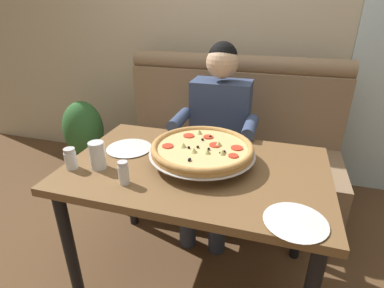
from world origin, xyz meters
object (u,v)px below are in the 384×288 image
(plate_near_left, at_px, (296,220))
(drinking_glass, at_px, (98,157))
(shaker_pepper_flakes, at_px, (71,160))
(plate_near_right, at_px, (129,147))
(dining_table, at_px, (196,182))
(pizza, at_px, (202,149))
(shaker_oregano, at_px, (124,174))
(diner_main, at_px, (217,129))
(booth_bench, at_px, (226,154))
(potted_plant, at_px, (84,134))

(plate_near_left, relative_size, drinking_glass, 1.73)
(shaker_pepper_flakes, bearing_deg, plate_near_right, 58.91)
(dining_table, bearing_deg, pizza, 67.52)
(shaker_oregano, distance_m, shaker_pepper_flakes, 0.32)
(diner_main, bearing_deg, booth_bench, 84.68)
(dining_table, bearing_deg, potted_plant, 145.76)
(diner_main, bearing_deg, plate_near_right, -126.06)
(shaker_oregano, height_order, potted_plant, shaker_oregano)
(diner_main, distance_m, shaker_pepper_flakes, 0.98)
(booth_bench, distance_m, shaker_pepper_flakes, 1.28)
(shaker_pepper_flakes, height_order, potted_plant, shaker_pepper_flakes)
(plate_near_right, xyz_separation_m, drinking_glass, (-0.04, -0.23, 0.05))
(dining_table, distance_m, diner_main, 0.61)
(diner_main, relative_size, shaker_oregano, 11.58)
(booth_bench, xyz_separation_m, shaker_pepper_flakes, (-0.58, -1.07, 0.40))
(booth_bench, xyz_separation_m, shaker_oregano, (-0.26, -1.12, 0.41))
(shaker_oregano, distance_m, potted_plant, 1.63)
(booth_bench, distance_m, potted_plant, 1.34)
(shaker_oregano, bearing_deg, drinking_glass, 154.22)
(plate_near_right, distance_m, potted_plant, 1.30)
(booth_bench, height_order, plate_near_right, booth_bench)
(shaker_pepper_flakes, bearing_deg, booth_bench, 61.72)
(diner_main, xyz_separation_m, shaker_oregano, (-0.24, -0.85, 0.09))
(potted_plant, bearing_deg, diner_main, -13.06)
(shaker_oregano, bearing_deg, dining_table, 43.06)
(pizza, height_order, drinking_glass, drinking_glass)
(drinking_glass, bearing_deg, diner_main, 60.73)
(pizza, height_order, shaker_pepper_flakes, pizza)
(diner_main, bearing_deg, potted_plant, 166.94)
(shaker_pepper_flakes, bearing_deg, dining_table, 18.98)
(shaker_oregano, distance_m, drinking_glass, 0.21)
(dining_table, xyz_separation_m, plate_near_left, (0.47, -0.31, 0.11))
(booth_bench, bearing_deg, plate_near_left, -68.27)
(dining_table, height_order, pizza, pizza)
(dining_table, relative_size, plate_near_right, 5.13)
(shaker_oregano, height_order, plate_near_left, shaker_oregano)
(pizza, xyz_separation_m, drinking_glass, (-0.47, -0.20, -0.01))
(pizza, height_order, plate_near_left, pizza)
(plate_near_left, bearing_deg, shaker_oregano, 175.29)
(plate_near_left, xyz_separation_m, plate_near_right, (-0.88, 0.39, 0.00))
(diner_main, height_order, shaker_oregano, diner_main)
(dining_table, height_order, potted_plant, dining_table)
(shaker_oregano, height_order, drinking_glass, drinking_glass)
(diner_main, height_order, plate_near_left, diner_main)
(diner_main, relative_size, shaker_pepper_flakes, 11.89)
(booth_bench, distance_m, plate_near_right, 0.97)
(booth_bench, xyz_separation_m, pizza, (0.02, -0.83, 0.44))
(booth_bench, distance_m, diner_main, 0.41)
(plate_near_right, xyz_separation_m, potted_plant, (-0.93, 0.83, -0.38))
(plate_near_right, distance_m, drinking_glass, 0.24)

